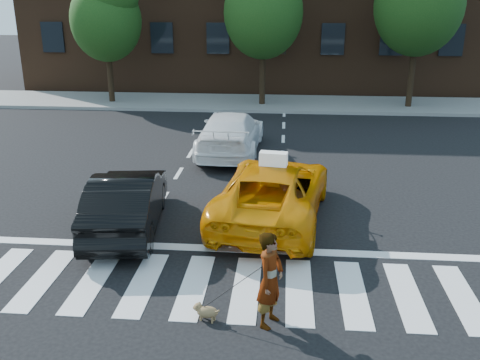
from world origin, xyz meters
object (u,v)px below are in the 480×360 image
at_px(woman, 270,280).
at_px(tree_mid, 264,2).
at_px(tree_left, 106,11).
at_px(white_suv, 231,133).
at_px(black_sedan, 127,201).
at_px(taxi, 273,191).
at_px(dog, 205,311).

bearing_deg(woman, tree_mid, 25.92).
bearing_deg(tree_left, white_suv, -49.93).
distance_m(black_sedan, woman, 5.01).
bearing_deg(white_suv, taxi, 107.80).
relative_size(tree_left, woman, 3.85).
relative_size(tree_left, dog, 12.97).
height_order(tree_left, taxi, tree_left).
height_order(tree_mid, taxi, tree_mid).
bearing_deg(dog, woman, 17.32).
xyz_separation_m(woman, dog, (-1.10, 0.01, -0.67)).
distance_m(tree_left, white_suv, 11.13).
distance_m(woman, dog, 1.29).
bearing_deg(taxi, woman, 98.79).
height_order(tree_mid, dog, tree_mid).
xyz_separation_m(tree_mid, woman, (0.94, -18.10, -4.01)).
distance_m(tree_mid, taxi, 14.24).
relative_size(tree_mid, taxi, 1.37).
relative_size(tree_mid, dog, 14.16).
distance_m(taxi, black_sedan, 3.52).
relative_size(white_suv, woman, 2.94).
height_order(taxi, white_suv, taxi).
bearing_deg(taxi, white_suv, -66.03).
xyz_separation_m(tree_mid, taxi, (0.87, -13.60, -4.13)).
height_order(taxi, woman, woman).
bearing_deg(dog, taxi, 95.16).
relative_size(tree_left, black_sedan, 1.54).
bearing_deg(tree_mid, black_sedan, -99.92).
relative_size(tree_left, white_suv, 1.31).
relative_size(white_suv, dog, 9.89).
height_order(taxi, dog, taxi).
distance_m(white_suv, woman, 10.21).
distance_m(tree_left, dog, 19.98).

